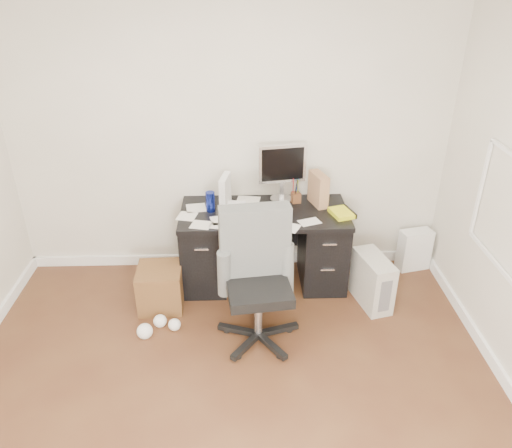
{
  "coord_description": "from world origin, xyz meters",
  "views": [
    {
      "loc": [
        0.1,
        -2.32,
        2.76
      ],
      "look_at": [
        0.21,
        1.2,
        0.86
      ],
      "focal_mm": 35.0,
      "sensor_mm": 36.0,
      "label": 1
    }
  ],
  "objects_px": {
    "desk": "(264,245)",
    "lcd_monitor": "(282,173)",
    "keyboard": "(252,216)",
    "pc_tower": "(372,281)",
    "office_chair": "(258,282)",
    "wicker_basket": "(161,287)"
  },
  "relations": [
    {
      "from": "lcd_monitor",
      "to": "office_chair",
      "type": "relative_size",
      "value": 0.5
    },
    {
      "from": "desk",
      "to": "pc_tower",
      "type": "relative_size",
      "value": 3.22
    },
    {
      "from": "desk",
      "to": "lcd_monitor",
      "type": "distance_m",
      "value": 0.69
    },
    {
      "from": "desk",
      "to": "office_chair",
      "type": "distance_m",
      "value": 0.84
    },
    {
      "from": "lcd_monitor",
      "to": "desk",
      "type": "bearing_deg",
      "value": -136.59
    },
    {
      "from": "office_chair",
      "to": "pc_tower",
      "type": "height_order",
      "value": "office_chair"
    },
    {
      "from": "desk",
      "to": "pc_tower",
      "type": "distance_m",
      "value": 1.03
    },
    {
      "from": "desk",
      "to": "pc_tower",
      "type": "bearing_deg",
      "value": -21.31
    },
    {
      "from": "keyboard",
      "to": "wicker_basket",
      "type": "distance_m",
      "value": 1.02
    },
    {
      "from": "desk",
      "to": "lcd_monitor",
      "type": "bearing_deg",
      "value": 53.03
    },
    {
      "from": "pc_tower",
      "to": "keyboard",
      "type": "bearing_deg",
      "value": 152.36
    },
    {
      "from": "desk",
      "to": "lcd_monitor",
      "type": "xyz_separation_m",
      "value": [
        0.17,
        0.22,
        0.63
      ]
    },
    {
      "from": "lcd_monitor",
      "to": "pc_tower",
      "type": "height_order",
      "value": "lcd_monitor"
    },
    {
      "from": "office_chair",
      "to": "pc_tower",
      "type": "xyz_separation_m",
      "value": [
        1.02,
        0.45,
        -0.32
      ]
    },
    {
      "from": "lcd_monitor",
      "to": "keyboard",
      "type": "bearing_deg",
      "value": -138.83
    },
    {
      "from": "lcd_monitor",
      "to": "pc_tower",
      "type": "distance_m",
      "value": 1.26
    },
    {
      "from": "keyboard",
      "to": "office_chair",
      "type": "height_order",
      "value": "office_chair"
    },
    {
      "from": "lcd_monitor",
      "to": "wicker_basket",
      "type": "bearing_deg",
      "value": -161.96
    },
    {
      "from": "lcd_monitor",
      "to": "office_chair",
      "type": "height_order",
      "value": "lcd_monitor"
    },
    {
      "from": "desk",
      "to": "lcd_monitor",
      "type": "height_order",
      "value": "lcd_monitor"
    },
    {
      "from": "desk",
      "to": "pc_tower",
      "type": "height_order",
      "value": "desk"
    },
    {
      "from": "desk",
      "to": "keyboard",
      "type": "distance_m",
      "value": 0.4
    }
  ]
}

